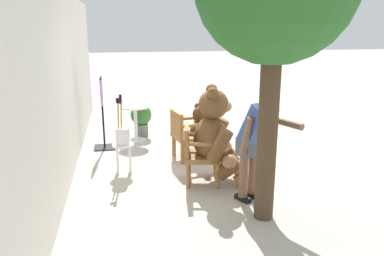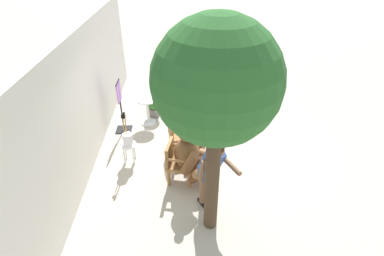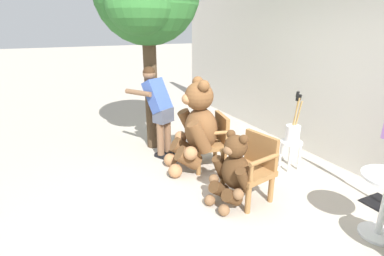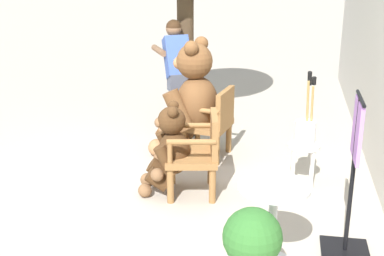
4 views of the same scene
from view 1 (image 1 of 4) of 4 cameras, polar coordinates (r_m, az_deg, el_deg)
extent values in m
plane|color=#B2A899|center=(6.24, 4.11, -5.96)|extent=(60.00, 60.00, 0.00)
cube|color=beige|center=(5.74, -19.53, 5.83)|extent=(10.00, 0.16, 2.80)
cube|color=olive|center=(5.53, 1.61, -4.26)|extent=(0.65, 0.62, 0.07)
cylinder|color=olive|center=(5.41, 3.88, -7.27)|extent=(0.07, 0.07, 0.37)
cylinder|color=olive|center=(5.83, 3.63, -5.55)|extent=(0.07, 0.07, 0.37)
cylinder|color=olive|center=(5.40, -0.61, -7.27)|extent=(0.07, 0.07, 0.37)
cylinder|color=olive|center=(5.83, -0.52, -5.55)|extent=(0.07, 0.07, 0.37)
cube|color=olive|center=(5.46, -0.79, -1.83)|extent=(0.52, 0.16, 0.42)
cylinder|color=olive|center=(5.22, 1.68, -2.53)|extent=(0.15, 0.48, 0.06)
cylinder|color=olive|center=(5.26, 3.97, -3.68)|extent=(0.05, 0.05, 0.22)
cylinder|color=olive|center=(5.69, 1.58, -1.01)|extent=(0.15, 0.48, 0.06)
cylinder|color=olive|center=(5.73, 3.68, -2.07)|extent=(0.05, 0.05, 0.22)
cube|color=olive|center=(6.52, -0.41, -1.25)|extent=(0.64, 0.61, 0.07)
cylinder|color=olive|center=(6.45, 2.06, -3.47)|extent=(0.07, 0.07, 0.37)
cylinder|color=olive|center=(6.86, 0.55, -2.33)|extent=(0.07, 0.07, 0.37)
cylinder|color=olive|center=(6.31, -1.45, -3.91)|extent=(0.07, 0.07, 0.37)
cylinder|color=olive|center=(6.72, -2.78, -2.72)|extent=(0.07, 0.07, 0.37)
cube|color=olive|center=(6.38, -2.35, 0.65)|extent=(0.52, 0.15, 0.42)
cylinder|color=olive|center=(6.22, 0.40, 0.40)|extent=(0.14, 0.48, 0.06)
cylinder|color=olive|center=(6.33, 2.17, -0.39)|extent=(0.05, 0.05, 0.22)
cylinder|color=olive|center=(6.68, -1.18, 1.41)|extent=(0.14, 0.48, 0.06)
cylinder|color=olive|center=(6.77, 0.49, 0.66)|extent=(0.05, 0.05, 0.22)
ellipsoid|color=brown|center=(5.48, 2.86, -1.70)|extent=(0.68, 0.61, 0.68)
sphere|color=brown|center=(5.36, 3.29, 3.66)|extent=(0.43, 0.43, 0.43)
ellipsoid|color=#A47148|center=(5.38, 5.24, 3.31)|extent=(0.23, 0.20, 0.16)
sphere|color=black|center=(5.37, 5.24, 3.42)|extent=(0.06, 0.06, 0.06)
sphere|color=brown|center=(5.16, 3.15, 5.30)|extent=(0.17, 0.17, 0.17)
sphere|color=brown|center=(5.48, 3.00, 5.87)|extent=(0.17, 0.17, 0.17)
cylinder|color=brown|center=(5.19, 4.24, -2.71)|extent=(0.26, 0.41, 0.51)
sphere|color=#A47148|center=(5.26, 5.69, -5.11)|extent=(0.20, 0.20, 0.20)
cylinder|color=brown|center=(5.79, 3.85, -0.79)|extent=(0.26, 0.41, 0.51)
sphere|color=#A47148|center=(5.88, 5.13, -2.87)|extent=(0.20, 0.20, 0.20)
cylinder|color=brown|center=(5.45, 5.51, -5.96)|extent=(0.33, 0.46, 0.40)
sphere|color=#A47148|center=(5.52, 7.61, -7.76)|extent=(0.22, 0.22, 0.22)
cylinder|color=brown|center=(5.78, 5.21, -4.67)|extent=(0.33, 0.46, 0.40)
sphere|color=#A47148|center=(5.89, 7.15, -6.26)|extent=(0.22, 0.22, 0.22)
ellipsoid|color=#4C3019|center=(6.54, 1.14, -0.89)|extent=(0.45, 0.40, 0.45)
sphere|color=#4C3019|center=(6.46, 1.34, 2.10)|extent=(0.29, 0.29, 0.29)
ellipsoid|color=brown|center=(6.51, 2.33, 2.01)|extent=(0.15, 0.13, 0.11)
sphere|color=black|center=(6.51, 2.33, 2.07)|extent=(0.04, 0.04, 0.04)
sphere|color=#4C3019|center=(6.33, 1.59, 2.96)|extent=(0.11, 0.11, 0.11)
sphere|color=#4C3019|center=(6.53, 0.86, 3.33)|extent=(0.11, 0.11, 0.11)
cylinder|color=#4C3019|center=(6.38, 2.49, -1.31)|extent=(0.17, 0.27, 0.34)
sphere|color=brown|center=(6.45, 3.25, -2.54)|extent=(0.13, 0.13, 0.13)
cylinder|color=#4C3019|center=(6.76, 1.05, -0.37)|extent=(0.17, 0.27, 0.34)
sphere|color=brown|center=(6.84, 1.71, -1.49)|extent=(0.13, 0.13, 0.13)
cylinder|color=#4C3019|center=(6.57, 2.87, -3.07)|extent=(0.21, 0.31, 0.27)
sphere|color=brown|center=(6.65, 3.97, -3.96)|extent=(0.14, 0.14, 0.14)
cylinder|color=#4C3019|center=(6.78, 2.04, -2.48)|extent=(0.21, 0.31, 0.27)
sphere|color=brown|center=(6.88, 3.03, -3.29)|extent=(0.14, 0.14, 0.14)
cube|color=black|center=(5.13, 7.72, -10.57)|extent=(0.25, 0.19, 0.06)
cylinder|color=brown|center=(4.95, 7.90, -5.98)|extent=(0.12, 0.12, 0.82)
cube|color=black|center=(5.25, 9.12, -10.01)|extent=(0.25, 0.19, 0.06)
cylinder|color=brown|center=(5.08, 9.33, -5.51)|extent=(0.12, 0.12, 0.82)
cube|color=#4C5160|center=(4.92, 8.75, -2.69)|extent=(0.33, 0.37, 0.24)
cube|color=#385199|center=(4.76, 9.95, 0.54)|extent=(0.52, 0.47, 0.57)
sphere|color=brown|center=(4.58, 11.72, 4.32)|extent=(0.21, 0.21, 0.21)
sphere|color=#382314|center=(4.57, 11.73, 4.57)|extent=(0.21, 0.21, 0.21)
cylinder|color=brown|center=(4.73, 13.76, 0.88)|extent=(0.54, 0.33, 0.10)
cylinder|color=brown|center=(4.66, 8.30, -1.25)|extent=(0.21, 0.16, 0.51)
cylinder|color=white|center=(6.00, -10.46, -2.57)|extent=(0.34, 0.34, 0.03)
cylinder|color=white|center=(6.16, -11.29, -4.38)|extent=(0.04, 0.04, 0.43)
cylinder|color=white|center=(5.98, -11.29, -5.01)|extent=(0.04, 0.04, 0.43)
cylinder|color=white|center=(6.16, -9.45, -4.29)|extent=(0.04, 0.04, 0.43)
cylinder|color=white|center=(5.98, -9.38, -4.91)|extent=(0.04, 0.04, 0.43)
cylinder|color=white|center=(5.95, -10.52, -1.24)|extent=(0.22, 0.22, 0.26)
cylinder|color=tan|center=(5.90, -11.16, 0.97)|extent=(0.13, 0.04, 0.57)
cylinder|color=black|center=(5.83, -11.32, 4.12)|extent=(0.06, 0.05, 0.09)
cylinder|color=tan|center=(5.90, -10.72, 0.95)|extent=(0.09, 0.05, 0.57)
cylinder|color=black|center=(5.83, -10.88, 4.07)|extent=(0.05, 0.05, 0.09)
cylinder|color=tan|center=(5.89, -10.71, 1.22)|extent=(0.14, 0.04, 0.63)
cylinder|color=black|center=(5.81, -10.88, 4.63)|extent=(0.06, 0.05, 0.09)
cylinder|color=silver|center=(7.54, -8.69, 3.18)|extent=(0.56, 0.56, 0.03)
cylinder|color=silver|center=(7.62, -8.58, 0.53)|extent=(0.07, 0.07, 0.69)
cylinder|color=silver|center=(7.71, -8.48, -1.84)|extent=(0.40, 0.40, 0.03)
cylinder|color=#473523|center=(4.37, 11.47, -0.19)|extent=(0.23, 0.23, 2.22)
sphere|color=#286028|center=(4.73, 13.38, 18.16)|extent=(1.04, 1.04, 1.04)
cylinder|color=slate|center=(8.03, -7.69, -0.28)|extent=(0.28, 0.28, 0.26)
sphere|color=#33702D|center=(7.95, -7.77, 2.02)|extent=(0.44, 0.44, 0.44)
cube|color=black|center=(7.39, -13.13, -2.87)|extent=(0.40, 0.40, 0.02)
cylinder|color=black|center=(7.22, -13.45, 2.16)|extent=(0.04, 0.04, 1.35)
cylinder|color=black|center=(7.10, -13.78, 7.47)|extent=(0.44, 0.03, 0.03)
cube|color=#B77AD1|center=(7.14, -13.65, 5.41)|extent=(0.40, 0.03, 0.48)
camera|label=2|loc=(2.34, 88.52, 61.97)|focal=28.00mm
camera|label=3|loc=(9.50, 9.59, 14.57)|focal=28.00mm
camera|label=4|loc=(11.17, -10.18, 16.03)|focal=50.00mm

